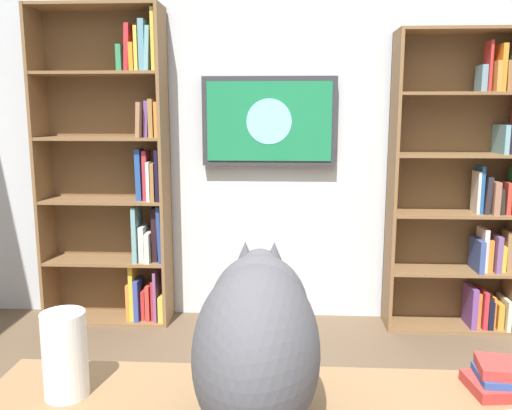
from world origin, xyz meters
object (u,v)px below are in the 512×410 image
(wall_mounted_tv, at_px, (269,121))
(cat, at_px, (257,337))
(desk_book_stack, at_px, (509,378))
(bookshelf_left, at_px, (468,189))
(paper_towel_roll, at_px, (65,354))
(bookshelf_right, at_px, (119,173))

(wall_mounted_tv, height_order, cat, wall_mounted_tv)
(desk_book_stack, bearing_deg, bookshelf_left, -105.70)
(paper_towel_roll, relative_size, desk_book_stack, 1.04)
(wall_mounted_tv, xyz_separation_m, paper_towel_roll, (0.44, 2.43, -0.54))
(wall_mounted_tv, relative_size, desk_book_stack, 4.28)
(bookshelf_left, xyz_separation_m, cat, (1.28, 2.43, -0.01))
(paper_towel_roll, distance_m, desk_book_stack, 1.14)
(bookshelf_left, xyz_separation_m, wall_mounted_tv, (1.33, -0.08, 0.44))
(wall_mounted_tv, distance_m, paper_towel_roll, 2.53)
(wall_mounted_tv, distance_m, desk_book_stack, 2.53)
(bookshelf_right, xyz_separation_m, paper_towel_roll, (-0.59, 2.35, -0.19))
(bookshelf_right, distance_m, wall_mounted_tv, 1.09)
(wall_mounted_tv, height_order, desk_book_stack, wall_mounted_tv)
(cat, bearing_deg, bookshelf_left, -117.76)
(bookshelf_right, distance_m, desk_book_stack, 2.86)
(bookshelf_left, xyz_separation_m, desk_book_stack, (0.64, 2.27, -0.18))
(bookshelf_right, xyz_separation_m, wall_mounted_tv, (-1.03, -0.08, 0.35))
(wall_mounted_tv, distance_m, cat, 2.56)
(bookshelf_left, distance_m, wall_mounted_tv, 1.40)
(desk_book_stack, bearing_deg, cat, 14.45)
(cat, bearing_deg, bookshelf_right, -66.17)
(bookshelf_left, bearing_deg, wall_mounted_tv, -3.57)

